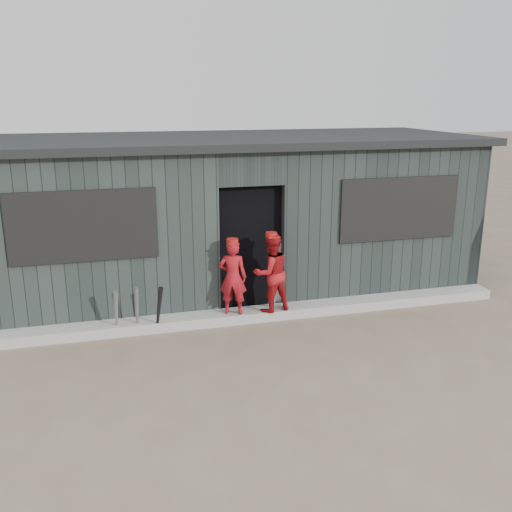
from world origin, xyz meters
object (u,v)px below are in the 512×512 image
object	(u,v)px
player_grey_back	(276,272)
player_red_left	(233,277)
player_red_right	(271,273)
dugout	(230,214)
bat_left	(116,313)
bat_mid	(137,310)
bat_right	(159,310)

from	to	relation	value
player_grey_back	player_red_left	bearing A→B (deg)	29.75
player_red_right	player_grey_back	xyz separation A→B (m)	(0.25, 0.53, -0.17)
player_red_left	dugout	size ratio (longest dim) A/B	0.13
bat_left	dugout	bearing A→B (deg)	41.56
bat_mid	player_grey_back	world-z (taller)	player_grey_back
player_red_right	player_red_left	bearing A→B (deg)	-15.61
player_red_left	dugout	distance (m)	1.86
bat_mid	player_red_left	size ratio (longest dim) A/B	0.65
player_red_right	player_grey_back	distance (m)	0.61
player_red_left	dugout	world-z (taller)	dugout
bat_left	player_red_right	world-z (taller)	player_red_right
bat_mid	player_grey_back	size ratio (longest dim) A/B	0.63
player_red_left	player_red_right	world-z (taller)	player_red_right
bat_right	dugout	world-z (taller)	dugout
player_grey_back	dugout	xyz separation A→B (m)	(-0.47, 1.23, 0.71)
bat_right	player_red_right	size ratio (longest dim) A/B	0.61
bat_mid	bat_right	bearing A→B (deg)	-14.13
player_grey_back	bat_mid	bearing A→B (deg)	12.68
bat_left	dugout	world-z (taller)	dugout
bat_right	dugout	distance (m)	2.55
player_red_left	player_red_right	xyz separation A→B (m)	(0.58, -0.03, 0.03)
player_red_left	bat_left	bearing A→B (deg)	23.60
bat_left	bat_right	xyz separation A→B (m)	(0.58, -0.05, 0.00)
bat_mid	bat_right	xyz separation A→B (m)	(0.30, -0.08, -0.00)
player_red_left	dugout	xyz separation A→B (m)	(0.36, 1.73, 0.58)
bat_left	player_red_right	distance (m)	2.30
bat_right	player_red_right	bearing A→B (deg)	3.70
bat_left	bat_mid	world-z (taller)	bat_mid
bat_mid	bat_left	bearing A→B (deg)	-175.57
bat_left	player_red_right	xyz separation A→B (m)	(2.27, 0.06, 0.39)
bat_left	player_grey_back	distance (m)	2.59
bat_mid	dugout	xyz separation A→B (m)	(1.77, 1.80, 0.92)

